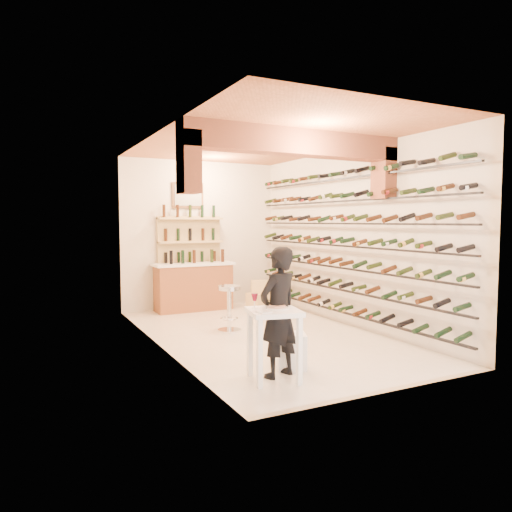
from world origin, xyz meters
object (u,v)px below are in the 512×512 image
Objects in this scene: back_counter at (194,285)px; crate_lower at (261,300)px; wine_rack at (340,240)px; chrome_barstool at (229,305)px; white_stool at (291,351)px; tasting_table at (274,322)px; person at (279,312)px.

crate_lower is at bearing -17.86° from back_counter.
crate_lower is (-0.44, 2.20, -1.38)m from wine_rack.
chrome_barstool is at bearing -92.99° from back_counter.
white_stool is 0.57× the size of chrome_barstool.
tasting_table is (-2.50, -2.07, -0.85)m from wine_rack.
wine_rack is at bearing -78.69° from crate_lower.
back_counter is 1.64× the size of tasting_table.
crate_lower is at bearing 76.83° from tasting_table.
wine_rack is 3.38m from back_counter.
wine_rack is 3.35× the size of back_counter.
back_counter is 1.07× the size of person.
wine_rack is 12.64× the size of white_stool.
back_counter is (-1.83, 2.65, -1.02)m from wine_rack.
person is 2.80× the size of crate_lower.
back_counter is at bearing -115.37° from person.
white_stool is 0.68m from person.
crate_lower is (1.94, 4.18, -0.62)m from person.
white_stool reaches higher than crate_lower.
chrome_barstool is (-1.94, 0.51, -1.09)m from wine_rack.
tasting_table reaches higher than chrome_barstool.
back_counter is 2.15m from chrome_barstool.
back_counter is 1.51m from crate_lower.
person is at bearing -99.91° from chrome_barstool.
back_counter is 4.43m from white_stool.
back_counter is 4.67m from person.
back_counter is at bearing 162.14° from crate_lower.
white_stool is at bearing -164.35° from person.
back_counter is at bearing 124.66° from wine_rack.
wine_rack reaches higher than chrome_barstool.
chrome_barstool is at bearing 165.43° from wine_rack.
white_stool is (-2.06, -1.76, -1.32)m from wine_rack.
tasting_table is at bearing 19.22° from person.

